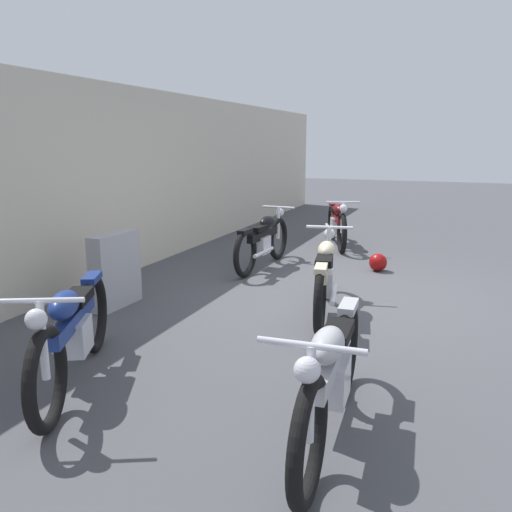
{
  "coord_description": "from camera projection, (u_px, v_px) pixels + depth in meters",
  "views": [
    {
      "loc": [
        -6.14,
        -1.16,
        1.88
      ],
      "look_at": [
        -0.63,
        1.04,
        0.55
      ],
      "focal_mm": 36.11,
      "sensor_mm": 36.0,
      "label": 1
    }
  ],
  "objects": [
    {
      "name": "motorcycle_silver",
      "position": [
        331.0,
        375.0,
        3.24
      ],
      "size": [
        2.0,
        0.56,
        0.9
      ],
      "rotation": [
        0.0,
        0.0,
        3.2
      ],
      "color": "black",
      "rests_on": "ground_plane"
    },
    {
      "name": "building_wall",
      "position": [
        118.0,
        181.0,
        7.34
      ],
      "size": [
        18.0,
        0.3,
        2.64
      ],
      "primitive_type": "cube",
      "color": "beige",
      "rests_on": "ground_plane"
    },
    {
      "name": "motorcycle_cream",
      "position": [
        325.0,
        276.0,
        5.67
      ],
      "size": [
        1.96,
        0.63,
        0.89
      ],
      "rotation": [
        0.0,
        0.0,
        0.18
      ],
      "color": "black",
      "rests_on": "ground_plane"
    },
    {
      "name": "ground_plane",
      "position": [
        352.0,
        296.0,
        6.4
      ],
      "size": [
        40.0,
        40.0,
        0.0
      ],
      "primitive_type": "plane",
      "color": "#47474C"
    },
    {
      "name": "motorcycle_blue",
      "position": [
        73.0,
        332.0,
        3.97
      ],
      "size": [
        1.87,
        1.02,
        0.91
      ],
      "rotation": [
        0.0,
        0.0,
        3.59
      ],
      "color": "black",
      "rests_on": "ground_plane"
    },
    {
      "name": "stone_marker",
      "position": [
        115.0,
        270.0,
        5.9
      ],
      "size": [
        0.7,
        0.23,
        0.86
      ],
      "primitive_type": "cube",
      "rotation": [
        0.0,
        0.0,
        -0.04
      ],
      "color": "#9E9EA3",
      "rests_on": "ground_plane"
    },
    {
      "name": "motorcycle_maroon",
      "position": [
        337.0,
        223.0,
        9.35
      ],
      "size": [
        1.9,
        0.89,
        0.9
      ],
      "rotation": [
        0.0,
        0.0,
        3.5
      ],
      "color": "black",
      "rests_on": "ground_plane"
    },
    {
      "name": "helmet",
      "position": [
        378.0,
        262.0,
        7.58
      ],
      "size": [
        0.26,
        0.26,
        0.26
      ],
      "primitive_type": "sphere",
      "color": "maroon",
      "rests_on": "ground_plane"
    },
    {
      "name": "motorcycle_black",
      "position": [
        263.0,
        240.0,
        7.76
      ],
      "size": [
        1.93,
        0.54,
        0.87
      ],
      "rotation": [
        0.0,
        0.0,
        -0.04
      ],
      "color": "black",
      "rests_on": "ground_plane"
    }
  ]
}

